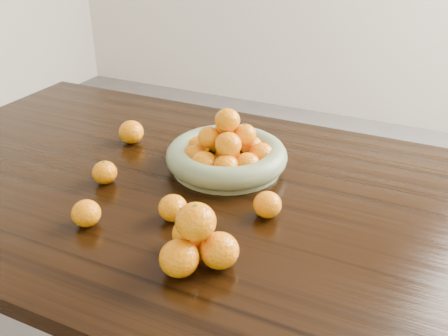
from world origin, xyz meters
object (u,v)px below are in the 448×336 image
at_px(fruit_bowl, 227,154).
at_px(loose_orange_0, 105,172).
at_px(dining_table, 245,229).
at_px(orange_pyramid, 196,241).

bearing_deg(fruit_bowl, loose_orange_0, -140.28).
relative_size(dining_table, orange_pyramid, 13.11).
bearing_deg(dining_table, fruit_bowl, 131.62).
xyz_separation_m(dining_table, fruit_bowl, (-0.11, 0.12, 0.13)).
height_order(dining_table, fruit_bowl, fruit_bowl).
xyz_separation_m(dining_table, orange_pyramid, (0.01, -0.26, 0.14)).
bearing_deg(orange_pyramid, dining_table, 91.76).
relative_size(fruit_bowl, orange_pyramid, 2.08).
bearing_deg(orange_pyramid, fruit_bowl, 106.69).
distance_m(dining_table, fruit_bowl, 0.21).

